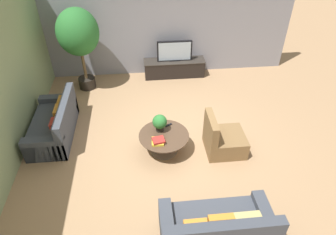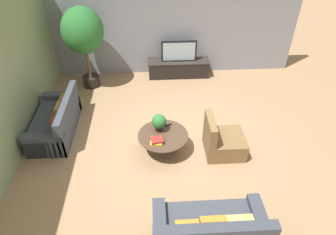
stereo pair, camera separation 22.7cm
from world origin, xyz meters
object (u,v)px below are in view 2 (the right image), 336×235
Objects in this scene: television at (179,51)px; armchair_wicker at (222,141)px; coffee_table at (163,140)px; couch_near_entry at (210,231)px; couch_by_wall at (57,122)px; potted_palm_tall at (83,33)px; media_console at (179,68)px; potted_plant_tabletop at (159,122)px.

television reaches higher than armchair_wicker.
couch_near_entry is (0.62, -2.12, -0.02)m from coffee_table.
television is 3.39m from armchair_wicker.
couch_by_wall is (-2.37, 0.77, -0.02)m from coffee_table.
television is at bearing 9.55° from potted_palm_tall.
potted_palm_tall is at bearing -62.76° from couch_near_entry.
coffee_table is 1.21× the size of armchair_wicker.
armchair_wicker reaches higher than couch_by_wall.
coffee_table is at bearing -73.56° from couch_near_entry.
couch_by_wall is (-2.97, -2.43, -0.50)m from television.
coffee_table is at bearing 71.88° from couch_by_wall.
armchair_wicker reaches higher than couch_near_entry.
media_console is 2.07× the size of armchair_wicker.
television is at bearing -90.00° from media_console.
coffee_table is 0.60× the size of couch_near_entry.
couch_by_wall is (-2.97, -2.43, 0.03)m from media_console.
television is 5.35m from couch_near_entry.
media_console is 2.84m from potted_palm_tall.
media_console is at bearing 90.00° from television.
television is 3.87m from couch_by_wall.
couch_by_wall is at bearing 76.52° from armchair_wicker.
armchair_wicker is at bearing -79.22° from television.
television is 0.96× the size of coffee_table.
media_console is 1.02× the size of couch_by_wall.
couch_near_entry is (0.02, -5.32, 0.03)m from media_console.
television is 3.30m from coffee_table.
couch_near_entry is 5.65m from potted_palm_tall.
potted_plant_tabletop is at bearing -55.14° from potted_palm_tall.
armchair_wicker is at bearing -42.58° from potted_palm_tall.
armchair_wicker reaches higher than media_console.
armchair_wicker is at bearing -4.08° from coffee_table.
couch_by_wall and couch_near_entry have the same top height.
couch_near_entry is 2.41m from potted_plant_tabletop.
couch_by_wall is 1.01× the size of couch_near_entry.
couch_near_entry is at bearing -62.76° from potted_palm_tall.
television is at bearing 129.34° from couch_by_wall.
potted_palm_tall is (-2.52, 4.90, 1.25)m from couch_near_entry.
couch_by_wall is at bearing 161.88° from coffee_table.
potted_palm_tall is at bearing 166.91° from couch_by_wall.
coffee_table is at bearing -55.72° from potted_palm_tall.
media_console is at bearing -89.74° from couch_near_entry.
armchair_wicker reaches higher than coffee_table.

